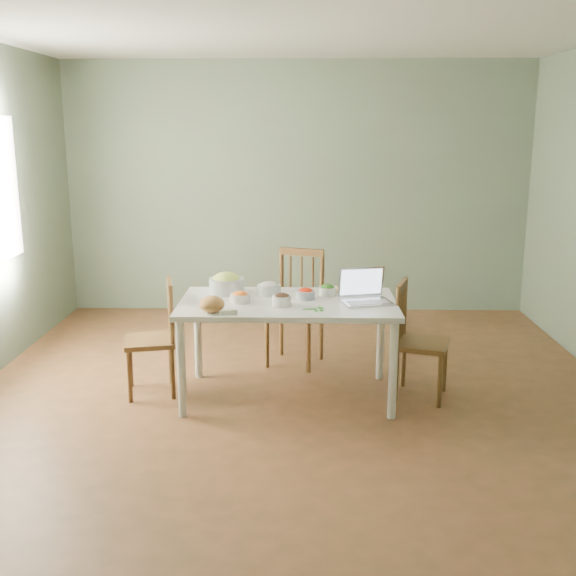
{
  "coord_description": "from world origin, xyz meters",
  "views": [
    {
      "loc": [
        0.05,
        -5.0,
        2.02
      ],
      "look_at": [
        -0.05,
        -0.06,
        0.85
      ],
      "focal_mm": 42.89,
      "sensor_mm": 36.0,
      "label": 1
    }
  ],
  "objects_px": {
    "chair_far": "(294,309)",
    "bowl_squash": "(226,283)",
    "chair_right": "(422,341)",
    "laptop": "(367,287)",
    "bread_boule": "(212,304)",
    "dining_table": "(288,349)",
    "chair_left": "(150,338)"
  },
  "relations": [
    {
      "from": "chair_far",
      "to": "bread_boule",
      "type": "relative_size",
      "value": 5.51
    },
    {
      "from": "dining_table",
      "to": "bread_boule",
      "type": "xyz_separation_m",
      "value": [
        -0.52,
        -0.32,
        0.43
      ]
    },
    {
      "from": "chair_right",
      "to": "laptop",
      "type": "relative_size",
      "value": 2.54
    },
    {
      "from": "chair_far",
      "to": "bowl_squash",
      "type": "height_order",
      "value": "chair_far"
    },
    {
      "from": "bowl_squash",
      "to": "laptop",
      "type": "height_order",
      "value": "laptop"
    },
    {
      "from": "chair_right",
      "to": "bowl_squash",
      "type": "bearing_deg",
      "value": 98.33
    },
    {
      "from": "chair_far",
      "to": "bowl_squash",
      "type": "distance_m",
      "value": 0.8
    },
    {
      "from": "bowl_squash",
      "to": "dining_table",
      "type": "bearing_deg",
      "value": -27.52
    },
    {
      "from": "chair_left",
      "to": "bowl_squash",
      "type": "relative_size",
      "value": 3.26
    },
    {
      "from": "laptop",
      "to": "chair_right",
      "type": "bearing_deg",
      "value": -4.97
    },
    {
      "from": "chair_right",
      "to": "bread_boule",
      "type": "relative_size",
      "value": 4.97
    },
    {
      "from": "laptop",
      "to": "chair_left",
      "type": "bearing_deg",
      "value": 163.54
    },
    {
      "from": "laptop",
      "to": "bread_boule",
      "type": "bearing_deg",
      "value": -178.83
    },
    {
      "from": "chair_right",
      "to": "bowl_squash",
      "type": "height_order",
      "value": "bowl_squash"
    },
    {
      "from": "chair_right",
      "to": "chair_left",
      "type": "bearing_deg",
      "value": 106.34
    },
    {
      "from": "dining_table",
      "to": "chair_left",
      "type": "relative_size",
      "value": 1.82
    },
    {
      "from": "chair_left",
      "to": "laptop",
      "type": "bearing_deg",
      "value": 73.54
    },
    {
      "from": "chair_far",
      "to": "bowl_squash",
      "type": "bearing_deg",
      "value": -117.95
    },
    {
      "from": "chair_left",
      "to": "laptop",
      "type": "distance_m",
      "value": 1.69
    },
    {
      "from": "chair_far",
      "to": "chair_left",
      "type": "bearing_deg",
      "value": -129.09
    },
    {
      "from": "dining_table",
      "to": "bread_boule",
      "type": "height_order",
      "value": "bread_boule"
    },
    {
      "from": "bread_boule",
      "to": "laptop",
      "type": "height_order",
      "value": "laptop"
    },
    {
      "from": "chair_right",
      "to": "bread_boule",
      "type": "distance_m",
      "value": 1.61
    },
    {
      "from": "dining_table",
      "to": "laptop",
      "type": "bearing_deg",
      "value": -4.8
    },
    {
      "from": "chair_far",
      "to": "bowl_squash",
      "type": "xyz_separation_m",
      "value": [
        -0.52,
        -0.5,
        0.34
      ]
    },
    {
      "from": "dining_table",
      "to": "bread_boule",
      "type": "bearing_deg",
      "value": -148.2
    },
    {
      "from": "chair_far",
      "to": "laptop",
      "type": "height_order",
      "value": "laptop"
    },
    {
      "from": "bowl_squash",
      "to": "chair_far",
      "type": "bearing_deg",
      "value": 43.59
    },
    {
      "from": "chair_right",
      "to": "laptop",
      "type": "height_order",
      "value": "laptop"
    },
    {
      "from": "bread_boule",
      "to": "chair_far",
      "type": "bearing_deg",
      "value": 62.31
    },
    {
      "from": "chair_left",
      "to": "chair_right",
      "type": "distance_m",
      "value": 2.07
    },
    {
      "from": "chair_far",
      "to": "bread_boule",
      "type": "height_order",
      "value": "chair_far"
    }
  ]
}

